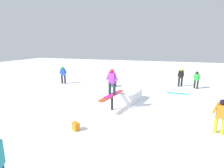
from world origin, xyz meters
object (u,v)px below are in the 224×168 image
at_px(folding_chair, 113,82).
at_px(loose_snowboard_cyan, 177,93).
at_px(bystander_blue, 63,74).
at_px(backpack_on_snow, 76,126).
at_px(bystander_orange, 221,115).
at_px(rail_feature, 112,97).
at_px(bystander_black, 181,76).
at_px(bystander_green, 197,79).
at_px(main_rider_on_rail, 112,82).

bearing_deg(folding_chair, loose_snowboard_cyan, -144.21).
bearing_deg(bystander_blue, backpack_on_snow, 114.79).
height_order(bystander_orange, loose_snowboard_cyan, bystander_orange).
distance_m(bystander_blue, loose_snowboard_cyan, 9.95).
relative_size(bystander_orange, bystander_blue, 0.92).
bearing_deg(backpack_on_snow, rail_feature, 103.86).
height_order(bystander_blue, bystander_black, bystander_blue).
bearing_deg(bystander_orange, bystander_green, -86.83).
bearing_deg(bystander_black, loose_snowboard_cyan, -126.35).
bearing_deg(bystander_blue, loose_snowboard_cyan, 166.51).
xyz_separation_m(bystander_black, folding_chair, (1.87, -5.50, -0.45)).
height_order(rail_feature, bystander_black, bystander_black).
distance_m(bystander_blue, folding_chair, 4.73).
bearing_deg(rail_feature, bystander_orange, 86.98).
xyz_separation_m(folding_chair, backpack_on_snow, (7.94, 0.90, -0.24)).
distance_m(rail_feature, bystander_green, 8.34).
bearing_deg(folding_chair, backpack_on_snow, 139.21).
xyz_separation_m(bystander_green, bystander_black, (-0.44, -1.18, 0.07)).
relative_size(rail_feature, loose_snowboard_cyan, 1.54).
bearing_deg(loose_snowboard_cyan, main_rider_on_rail, 53.96).
bearing_deg(folding_chair, bystander_black, -118.55).
distance_m(bystander_orange, bystander_green, 7.81).
distance_m(bystander_green, bystander_black, 1.27).
relative_size(bystander_green, backpack_on_snow, 4.17).
relative_size(bystander_green, loose_snowboard_cyan, 0.92).
xyz_separation_m(main_rider_on_rail, backpack_on_snow, (2.74, -0.71, -1.40)).
bearing_deg(bystander_green, main_rider_on_rail, 91.63).
height_order(rail_feature, bystander_green, bystander_green).
distance_m(rail_feature, bystander_orange, 5.09).
height_order(rail_feature, bystander_blue, bystander_blue).
relative_size(bystander_orange, folding_chair, 1.64).
distance_m(main_rider_on_rail, bystander_orange, 5.14).
bearing_deg(bystander_orange, loose_snowboard_cyan, -72.62).
xyz_separation_m(bystander_orange, loose_snowboard_cyan, (-5.76, -1.36, -0.80)).
distance_m(bystander_green, bystander_blue, 11.51).
relative_size(bystander_black, loose_snowboard_cyan, 1.00).
bearing_deg(bystander_green, bystander_orange, 128.16).
height_order(bystander_green, bystander_blue, bystander_blue).
bearing_deg(bystander_black, bystander_green, -50.00).
xyz_separation_m(rail_feature, folding_chair, (-5.20, -1.62, -0.31)).
height_order(bystander_blue, loose_snowboard_cyan, bystander_blue).
xyz_separation_m(rail_feature, bystander_black, (-7.06, 3.88, 0.14)).
distance_m(bystander_blue, backpack_on_snow, 9.53).
height_order(bystander_orange, backpack_on_snow, bystander_orange).
bearing_deg(rail_feature, bystander_black, 161.71).
relative_size(bystander_green, bystander_black, 0.92).
bearing_deg(main_rider_on_rail, bystander_green, 152.13).
relative_size(rail_feature, main_rider_on_rail, 1.67).
bearing_deg(bystander_orange, bystander_blue, -24.46).
height_order(bystander_green, backpack_on_snow, bystander_green).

